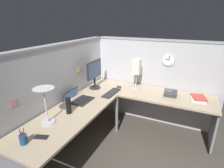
% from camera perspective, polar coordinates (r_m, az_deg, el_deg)
% --- Properties ---
extents(ground_plane, '(6.80, 6.80, 0.00)m').
position_cam_1_polar(ground_plane, '(3.13, 3.06, -17.31)').
color(ground_plane, '#4C443D').
extents(cubicle_wall_back, '(2.57, 0.12, 1.58)m').
position_cam_1_polar(cubicle_wall_back, '(2.86, -15.92, -3.48)').
color(cubicle_wall_back, '#B2B2B7').
rests_on(cubicle_wall_back, ground).
extents(cubicle_wall_right, '(0.12, 2.37, 1.58)m').
position_cam_1_polar(cubicle_wall_right, '(3.43, 12.96, 0.78)').
color(cubicle_wall_right, '#B2B2B7').
rests_on(cubicle_wall_right, ground).
extents(desk, '(2.35, 2.15, 0.73)m').
position_cam_1_polar(desk, '(2.65, 3.07, -8.49)').
color(desk, tan).
rests_on(desk, ground).
extents(monitor, '(0.46, 0.20, 0.50)m').
position_cam_1_polar(monitor, '(3.12, -5.68, 3.73)').
color(monitor, '#232326').
rests_on(monitor, desk).
extents(laptop, '(0.35, 0.39, 0.22)m').
position_cam_1_polar(laptop, '(2.79, -11.18, -4.54)').
color(laptop, '#232326').
rests_on(laptop, desk).
extents(keyboard, '(0.44, 0.16, 0.02)m').
position_cam_1_polar(keyboard, '(2.97, -0.19, -2.88)').
color(keyboard, '#232326').
rests_on(keyboard, desk).
extents(computer_mouse, '(0.06, 0.10, 0.03)m').
position_cam_1_polar(computer_mouse, '(3.22, 2.24, -0.85)').
color(computer_mouse, '#38383D').
rests_on(computer_mouse, desk).
extents(desk_lamp_dome, '(0.24, 0.24, 0.44)m').
position_cam_1_polar(desk_lamp_dome, '(2.16, -20.98, -3.32)').
color(desk_lamp_dome, '#B7BABF').
rests_on(desk_lamp_dome, desk).
extents(pen_cup, '(0.08, 0.08, 0.18)m').
position_cam_1_polar(pen_cup, '(2.04, -26.66, -15.58)').
color(pen_cup, navy).
rests_on(pen_cup, desk).
extents(cell_phone, '(0.11, 0.16, 0.01)m').
position_cam_1_polar(cell_phone, '(2.09, -21.82, -15.55)').
color(cell_phone, black).
rests_on(cell_phone, desk).
extents(thermos_flask, '(0.07, 0.07, 0.22)m').
position_cam_1_polar(thermos_flask, '(2.40, -13.87, -6.80)').
color(thermos_flask, black).
rests_on(thermos_flask, desk).
extents(office_phone, '(0.20, 0.22, 0.11)m').
position_cam_1_polar(office_phone, '(3.03, 18.42, -2.93)').
color(office_phone, '#38383D').
rests_on(office_phone, desk).
extents(book_stack, '(0.32, 0.26, 0.04)m').
position_cam_1_polar(book_stack, '(3.06, 26.06, -4.16)').
color(book_stack, silver).
rests_on(book_stack, desk).
extents(desk_lamp_paper, '(0.13, 0.13, 0.53)m').
position_cam_1_polar(desk_lamp_paper, '(3.10, 7.96, 5.25)').
color(desk_lamp_paper, '#B7BABF').
rests_on(desk_lamp_paper, desk).
extents(wall_clock, '(0.04, 0.22, 0.22)m').
position_cam_1_polar(wall_clock, '(3.22, 17.75, 7.42)').
color(wall_clock, '#B7BABF').
extents(pinned_note_leftmost, '(0.08, 0.00, 0.08)m').
position_cam_1_polar(pinned_note_leftmost, '(3.03, -10.60, 4.55)').
color(pinned_note_leftmost, '#EAD84C').
extents(pinned_note_middle, '(0.08, 0.00, 0.09)m').
position_cam_1_polar(pinned_note_middle, '(2.23, -29.26, -5.39)').
color(pinned_note_middle, pink).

